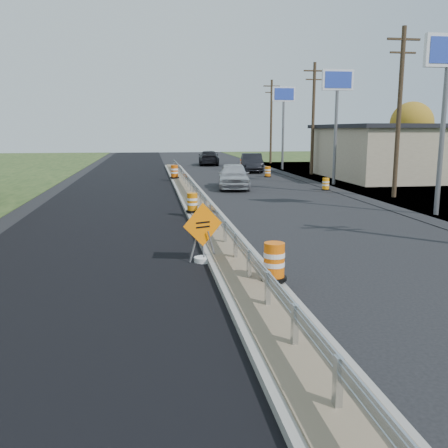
{
  "coord_description": "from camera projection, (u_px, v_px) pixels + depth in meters",
  "views": [
    {
      "loc": [
        -2.38,
        -17.8,
        3.85
      ],
      "look_at": [
        -0.25,
        -3.44,
        1.1
      ],
      "focal_mm": 40.0,
      "sensor_mm": 36.0,
      "label": 1
    }
  ],
  "objects": [
    {
      "name": "guardrail",
      "position": [
        195.0,
        188.0,
        26.97
      ],
      "size": [
        0.1,
        46.15,
        0.72
      ],
      "color": "silver",
      "rests_on": "median"
    },
    {
      "name": "utility_pole_nmid",
      "position": [
        313.0,
        117.0,
        42.42
      ],
      "size": [
        1.9,
        0.26,
        9.4
      ],
      "color": "#473523",
      "rests_on": "ground"
    },
    {
      "name": "barrel_shoulder_far",
      "position": [
        243.0,
        164.0,
        50.89
      ],
      "size": [
        0.63,
        0.63,
        0.92
      ],
      "color": "black",
      "rests_on": "ground"
    },
    {
      "name": "utility_pole_smid",
      "position": [
        399.0,
        110.0,
        27.84
      ],
      "size": [
        1.9,
        0.26,
        9.4
      ],
      "color": "#473523",
      "rests_on": "ground"
    },
    {
      "name": "pylon_sign_south",
      "position": [
        448.0,
        68.0,
        21.58
      ],
      "size": [
        2.2,
        0.3,
        7.9
      ],
      "color": "slate",
      "rests_on": "ground"
    },
    {
      "name": "barrel_median_near",
      "position": [
        274.0,
        262.0,
        12.14
      ],
      "size": [
        0.63,
        0.63,
        0.93
      ],
      "color": "black",
      "rests_on": "median"
    },
    {
      "name": "milled_overlay",
      "position": [
        114.0,
        201.0,
        27.44
      ],
      "size": [
        7.2,
        120.0,
        0.01
      ],
      "primitive_type": "cube",
      "color": "black",
      "rests_on": "ground"
    },
    {
      "name": "ground",
      "position": [
        217.0,
        236.0,
        18.36
      ],
      "size": [
        140.0,
        140.0,
        0.0
      ],
      "primitive_type": "plane",
      "color": "black",
      "rests_on": "ground"
    },
    {
      "name": "barrel_shoulder_mid",
      "position": [
        268.0,
        172.0,
        41.13
      ],
      "size": [
        0.6,
        0.6,
        0.87
      ],
      "color": "black",
      "rests_on": "ground"
    },
    {
      "name": "barrel_shoulder_near",
      "position": [
        326.0,
        184.0,
        32.2
      ],
      "size": [
        0.54,
        0.54,
        0.79
      ],
      "color": "black",
      "rests_on": "ground"
    },
    {
      "name": "tree_far_yellow",
      "position": [
        412.0,
        123.0,
        54.3
      ],
      "size": [
        4.62,
        4.62,
        6.86
      ],
      "color": "#473523",
      "rests_on": "ground"
    },
    {
      "name": "pylon_sign_mid",
      "position": [
        337.0,
        91.0,
        34.22
      ],
      "size": [
        2.2,
        0.3,
        7.9
      ],
      "color": "slate",
      "rests_on": "ground"
    },
    {
      "name": "car_dark_mid",
      "position": [
        252.0,
        163.0,
        46.23
      ],
      "size": [
        2.41,
        5.3,
        1.69
      ],
      "primitive_type": "imported",
      "rotation": [
        0.0,
        0.0,
        -0.12
      ],
      "color": "black",
      "rests_on": "ground"
    },
    {
      "name": "car_dark_far",
      "position": [
        209.0,
        158.0,
        55.15
      ],
      "size": [
        2.66,
        5.55,
        1.56
      ],
      "primitive_type": "imported",
      "rotation": [
        0.0,
        0.0,
        3.05
      ],
      "color": "black",
      "rests_on": "ground"
    },
    {
      "name": "car_silver",
      "position": [
        234.0,
        176.0,
        33.06
      ],
      "size": [
        2.63,
        5.2,
        1.7
      ],
      "primitive_type": "imported",
      "rotation": [
        0.0,
        0.0,
        -0.13
      ],
      "color": "silver",
      "rests_on": "ground"
    },
    {
      "name": "median",
      "position": [
        197.0,
        202.0,
        26.11
      ],
      "size": [
        1.6,
        55.0,
        0.23
      ],
      "color": "gray",
      "rests_on": "ground"
    },
    {
      "name": "barrel_median_far",
      "position": [
        174.0,
        172.0,
        37.76
      ],
      "size": [
        0.67,
        0.67,
        0.99
      ],
      "color": "black",
      "rests_on": "median"
    },
    {
      "name": "barrel_median_mid",
      "position": [
        192.0,
        203.0,
        22.25
      ],
      "size": [
        0.58,
        0.58,
        0.85
      ],
      "color": "black",
      "rests_on": "median"
    },
    {
      "name": "utility_pole_north",
      "position": [
        271.0,
        120.0,
        57.0
      ],
      "size": [
        1.9,
        0.26,
        9.4
      ],
      "color": "#473523",
      "rests_on": "ground"
    },
    {
      "name": "pylon_sign_north",
      "position": [
        284.0,
        102.0,
        47.82
      ],
      "size": [
        2.2,
        0.3,
        7.9
      ],
      "color": "slate",
      "rests_on": "ground"
    },
    {
      "name": "retail_building_near",
      "position": [
        440.0,
        151.0,
        40.42
      ],
      "size": [
        18.5,
        12.5,
        4.27
      ],
      "color": "tan",
      "rests_on": "ground"
    },
    {
      "name": "caution_sign",
      "position": [
        203.0,
        247.0,
        14.64
      ],
      "size": [
        1.19,
        0.54,
        1.77
      ],
      "rotation": [
        0.0,
        0.0,
        0.41
      ],
      "color": "white",
      "rests_on": "ground"
    }
  ]
}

